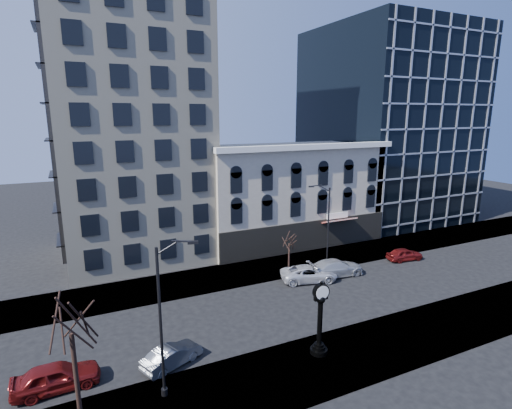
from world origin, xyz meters
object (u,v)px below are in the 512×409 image
car_near_b (172,356)px  car_near_a (56,377)px  street_lamp_near (171,278)px  street_clock (320,321)px

car_near_b → car_near_a: bearing=61.1°
street_lamp_near → street_clock: bearing=13.6°
car_near_a → car_near_b: (6.63, -0.61, -0.15)m
street_lamp_near → car_near_a: (-6.19, 3.51, -6.35)m
street_lamp_near → car_near_b: (0.45, 2.90, -6.50)m
street_lamp_near → car_near_b: bearing=95.6°
street_lamp_near → car_near_a: bearing=164.8°
car_near_a → street_clock: bearing=-105.0°
street_clock → car_near_a: street_clock is taller
street_clock → street_lamp_near: bearing=-179.0°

